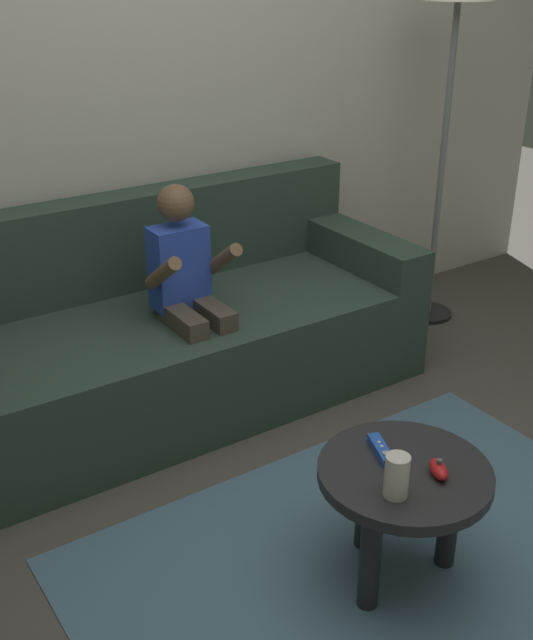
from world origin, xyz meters
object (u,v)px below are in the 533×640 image
object	(u,v)px
person_seated_on_couch	(190,291)
coffee_table	(402,490)
game_remote_blue_near_edge	(381,450)
soda_can	(397,476)
nunchuk_red	(439,469)
couch	(168,335)
floor_lamp	(457,7)

from	to	relation	value
person_seated_on_couch	coffee_table	distance (m)	1.14
person_seated_on_couch	game_remote_blue_near_edge	size ratio (longest dim) A/B	6.41
coffee_table	soda_can	xyz separation A→B (m)	(-0.10, -0.08, 0.14)
nunchuk_red	soda_can	distance (m)	0.16
couch	nunchuk_red	world-z (taller)	couch
couch	person_seated_on_couch	xyz separation A→B (m)	(0.02, -0.17, 0.25)
coffee_table	game_remote_blue_near_edge	world-z (taller)	game_remote_blue_near_edge
couch	coffee_table	size ratio (longest dim) A/B	4.13
couch	person_seated_on_couch	world-z (taller)	person_seated_on_couch
game_remote_blue_near_edge	soda_can	xyz separation A→B (m)	(-0.09, -0.17, 0.05)
coffee_table	floor_lamp	xyz separation A→B (m)	(1.38, 1.28, 1.16)
couch	floor_lamp	distance (m)	1.88
soda_can	game_remote_blue_near_edge	bearing A→B (deg)	60.29
coffee_table	couch	bearing A→B (deg)	93.54
coffee_table	nunchuk_red	bearing A→B (deg)	-55.71
couch	soda_can	bearing A→B (deg)	-90.95
couch	game_remote_blue_near_edge	distance (m)	1.21
person_seated_on_couch	couch	bearing A→B (deg)	96.75
couch	floor_lamp	world-z (taller)	floor_lamp
game_remote_blue_near_edge	floor_lamp	xyz separation A→B (m)	(1.39, 1.19, 1.07)
coffee_table	game_remote_blue_near_edge	distance (m)	0.13
game_remote_blue_near_edge	nunchuk_red	bearing A→B (deg)	-69.85
person_seated_on_couch	nunchuk_red	world-z (taller)	person_seated_on_couch
nunchuk_red	soda_can	world-z (taller)	soda_can
coffee_table	nunchuk_red	xyz separation A→B (m)	(0.05, -0.08, 0.10)
floor_lamp	game_remote_blue_near_edge	bearing A→B (deg)	-139.34
game_remote_blue_near_edge	floor_lamp	bearing A→B (deg)	40.66
coffee_table	soda_can	size ratio (longest dim) A/B	4.02
nunchuk_red	floor_lamp	distance (m)	2.18
soda_can	floor_lamp	bearing A→B (deg)	42.48
soda_can	floor_lamp	world-z (taller)	floor_lamp
person_seated_on_couch	nunchuk_red	distance (m)	1.21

